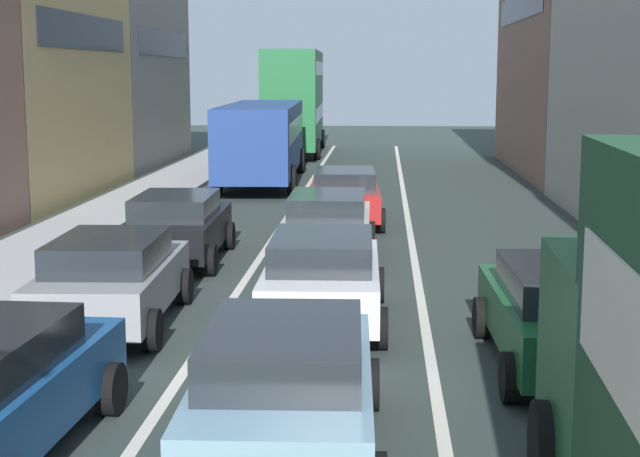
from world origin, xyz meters
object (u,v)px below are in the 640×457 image
(sedan_centre_lane_second, at_px, (285,386))
(sedan_left_lane_third, at_px, (112,278))
(hatchback_centre_lane_third, at_px, (323,276))
(bus_mid_queue_primary, at_px, (262,136))
(sedan_right_lane_behind_truck, at_px, (563,313))
(coupe_centre_lane_fourth, at_px, (328,225))
(sedan_left_lane_fourth, at_px, (177,226))
(bus_far_queue_secondary, at_px, (294,97))
(sedan_centre_lane_fifth, at_px, (344,195))

(sedan_centre_lane_second, bearing_deg, sedan_left_lane_third, 31.15)
(hatchback_centre_lane_third, height_order, bus_mid_queue_primary, bus_mid_queue_primary)
(sedan_left_lane_third, relative_size, sedan_right_lane_behind_truck, 1.01)
(sedan_left_lane_third, relative_size, coupe_centre_lane_fourth, 1.01)
(hatchback_centre_lane_third, xyz_separation_m, sedan_left_lane_fourth, (-3.45, 4.95, 0.00))
(bus_mid_queue_primary, xyz_separation_m, bus_far_queue_secondary, (0.01, 12.78, 1.07))
(hatchback_centre_lane_third, bearing_deg, sedan_right_lane_behind_truck, -123.11)
(sedan_centre_lane_second, bearing_deg, bus_far_queue_secondary, 3.43)
(sedan_left_lane_third, relative_size, bus_mid_queue_primary, 0.41)
(hatchback_centre_lane_third, distance_m, bus_mid_queue_primary, 20.06)
(sedan_left_lane_third, bearing_deg, sedan_centre_lane_fifth, -19.56)
(sedan_left_lane_fourth, bearing_deg, bus_mid_queue_primary, -1.70)
(bus_far_queue_secondary, bearing_deg, sedan_right_lane_behind_truck, -170.53)
(coupe_centre_lane_fourth, distance_m, sedan_centre_lane_fifth, 5.08)
(sedan_left_lane_third, bearing_deg, bus_mid_queue_primary, -2.14)
(bus_far_queue_secondary, bearing_deg, sedan_left_lane_third, 178.33)
(hatchback_centre_lane_third, height_order, coupe_centre_lane_fourth, same)
(bus_mid_queue_primary, bearing_deg, sedan_left_lane_fourth, 177.70)
(bus_mid_queue_primary, bearing_deg, sedan_centre_lane_fifth, -162.40)
(sedan_centre_lane_second, bearing_deg, bus_mid_queue_primary, 6.02)
(sedan_left_lane_third, xyz_separation_m, sedan_left_lane_fourth, (-0.07, 5.30, 0.00))
(sedan_centre_lane_second, xyz_separation_m, hatchback_centre_lane_third, (0.04, 5.52, 0.00))
(sedan_left_lane_fourth, height_order, sedan_centre_lane_fifth, same)
(coupe_centre_lane_fourth, xyz_separation_m, sedan_centre_lane_fifth, (0.16, 5.08, 0.00))
(sedan_right_lane_behind_truck, xyz_separation_m, bus_far_queue_secondary, (-6.92, 34.68, 2.03))
(sedan_centre_lane_second, relative_size, sedan_left_lane_fourth, 1.00)
(sedan_left_lane_fourth, xyz_separation_m, sedan_centre_lane_fifth, (3.39, 5.42, 0.00))
(sedan_centre_lane_fifth, bearing_deg, sedan_left_lane_fourth, 145.31)
(bus_mid_queue_primary, distance_m, bus_far_queue_secondary, 12.83)
(sedan_left_lane_third, bearing_deg, coupe_centre_lane_fourth, -31.63)
(sedan_centre_lane_second, relative_size, hatchback_centre_lane_third, 1.00)
(sedan_centre_lane_second, xyz_separation_m, coupe_centre_lane_fourth, (-0.18, 10.81, 0.00))
(sedan_centre_lane_fifth, height_order, sedan_right_lane_behind_truck, same)
(hatchback_centre_lane_third, xyz_separation_m, sedan_left_lane_third, (-3.38, -0.35, 0.00))
(sedan_left_lane_third, distance_m, sedan_left_lane_fourth, 5.30)
(sedan_right_lane_behind_truck, bearing_deg, sedan_centre_lane_second, 132.43)
(hatchback_centre_lane_third, relative_size, sedan_centre_lane_fifth, 0.99)
(sedan_centre_lane_fifth, bearing_deg, hatchback_centre_lane_third, 177.66)
(sedan_left_lane_third, height_order, sedan_left_lane_fourth, same)
(bus_far_queue_secondary, bearing_deg, sedan_left_lane_fourth, 178.21)
(bus_mid_queue_primary, bearing_deg, sedan_centre_lane_second, -174.64)
(sedan_right_lane_behind_truck, relative_size, bus_far_queue_secondary, 0.41)
(hatchback_centre_lane_third, distance_m, bus_far_queue_secondary, 32.77)
(coupe_centre_lane_fourth, relative_size, sedan_right_lane_behind_truck, 1.00)
(sedan_centre_lane_fifth, distance_m, bus_mid_queue_primary, 10.01)
(sedan_centre_lane_second, bearing_deg, sedan_right_lane_behind_truck, -47.91)
(sedan_left_lane_fourth, xyz_separation_m, bus_mid_queue_primary, (-0.01, 14.79, 0.96))
(sedan_centre_lane_fifth, xyz_separation_m, sedan_right_lane_behind_truck, (3.52, -12.53, 0.00))
(coupe_centre_lane_fourth, relative_size, sedan_centre_lane_fifth, 0.99)
(sedan_left_lane_fourth, xyz_separation_m, bus_far_queue_secondary, (-0.01, 27.57, 2.03))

